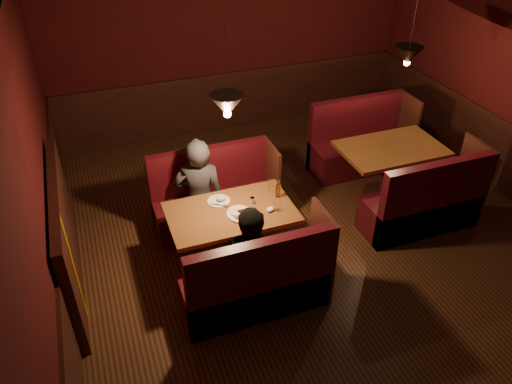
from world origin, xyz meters
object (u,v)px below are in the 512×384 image
object	(u,v)px
main_table	(233,223)
main_bench_far	(215,202)
second_bench_near	(425,207)
diner_a	(198,177)
second_table	(389,160)
second_bench_far	(359,146)
main_bench_near	(259,286)
diner_b	(255,242)

from	to	relation	value
main_table	main_bench_far	bearing A→B (deg)	88.97
second_bench_near	diner_a	bearing A→B (deg)	161.26
second_table	second_bench_far	world-z (taller)	second_bench_far
second_table	main_bench_far	bearing A→B (deg)	174.96
main_table	diner_a	size ratio (longest dim) A/B	0.83
main_bench_far	main_bench_near	distance (m)	1.62
main_bench_near	diner_b	size ratio (longest dim) A/B	1.06
main_bench_near	second_bench_near	distance (m)	2.54
second_bench_near	diner_a	world-z (taller)	diner_a
main_bench_near	second_table	size ratio (longest dim) A/B	1.13
second_table	second_bench_near	xyz separation A→B (m)	(0.03, -0.83, -0.23)
main_table	main_bench_far	distance (m)	0.84
main_bench_far	second_table	xyz separation A→B (m)	(2.45, -0.22, 0.24)
second_bench_near	second_table	bearing A→B (deg)	92.20
main_bench_far	diner_a	size ratio (longest dim) A/B	0.92
second_table	diner_a	size ratio (longest dim) A/B	0.81
main_table	second_table	xyz separation A→B (m)	(2.46, 0.59, -0.01)
diner_b	diner_a	bearing A→B (deg)	97.88
second_table	second_bench_far	xyz separation A→B (m)	(0.03, 0.83, -0.23)
main_bench_far	second_bench_far	bearing A→B (deg)	13.93
main_bench_far	main_bench_near	bearing A→B (deg)	-90.00
main_bench_far	second_table	bearing A→B (deg)	-5.04
second_table	diner_b	bearing A→B (deg)	-154.32
second_table	main_bench_near	bearing A→B (deg)	-150.20
second_table	second_bench_near	distance (m)	0.86
main_bench_far	main_bench_near	xyz separation A→B (m)	(0.00, -1.62, 0.00)
main_table	second_bench_near	world-z (taller)	second_bench_near
main_bench_near	second_bench_far	bearing A→B (deg)	42.00
main_table	second_bench_near	distance (m)	2.51
main_bench_near	diner_b	distance (m)	0.47
second_bench_far	second_bench_near	xyz separation A→B (m)	(0.00, -1.66, 0.00)
diner_a	second_bench_near	bearing A→B (deg)	175.77
second_bench_far	second_table	bearing A→B (deg)	-92.20
diner_a	main_bench_far	bearing A→B (deg)	-135.56
main_table	second_bench_near	bearing A→B (deg)	-5.49
diner_a	second_bench_far	bearing A→B (deg)	-150.10
second_bench_far	diner_a	xyz separation A→B (m)	(-2.70, -0.74, 0.51)
second_bench_far	diner_a	bearing A→B (deg)	-164.61
second_bench_near	second_bench_far	bearing A→B (deg)	90.00
main_bench_near	main_bench_far	bearing A→B (deg)	90.00
second_bench_near	diner_b	bearing A→B (deg)	-172.44
second_bench_far	diner_b	world-z (taller)	diner_b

